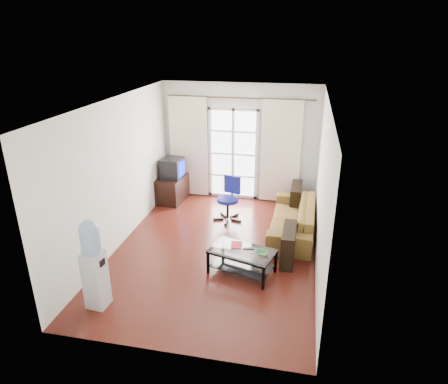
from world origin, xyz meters
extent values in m
plane|color=#541D14|center=(0.00, 0.00, 0.00)|extent=(5.20, 5.20, 0.00)
plane|color=white|center=(0.00, 0.00, 2.70)|extent=(5.20, 5.20, 0.00)
cube|color=white|center=(0.00, 2.60, 1.35)|extent=(3.60, 0.02, 2.70)
cube|color=white|center=(0.00, -2.60, 1.35)|extent=(3.60, 0.02, 2.70)
cube|color=white|center=(-1.80, 0.00, 1.35)|extent=(0.02, 5.20, 2.70)
cube|color=white|center=(1.80, 0.00, 1.35)|extent=(0.02, 5.20, 2.70)
cube|color=white|center=(-0.15, 2.56, 1.07)|extent=(1.01, 0.02, 2.04)
cube|color=white|center=(-0.15, 2.54, 1.07)|extent=(1.16, 0.06, 2.15)
cylinder|color=#4C3F2D|center=(0.00, 2.50, 2.38)|extent=(3.30, 0.04, 0.04)
cube|color=#FFEBCD|center=(-1.20, 2.48, 1.20)|extent=(0.90, 0.07, 2.35)
cube|color=#FFEBCD|center=(0.95, 2.48, 1.20)|extent=(0.90, 0.07, 2.35)
cube|color=gray|center=(0.80, 2.50, 0.33)|extent=(0.64, 0.12, 0.64)
imported|color=brown|center=(1.35, 0.97, 0.31)|extent=(2.14, 0.91, 0.61)
cube|color=silver|center=(0.60, -0.66, 0.42)|extent=(1.16, 0.86, 0.01)
cube|color=black|center=(0.60, -0.66, 0.13)|extent=(1.09, 0.78, 0.01)
cube|color=black|center=(0.05, -0.78, 0.21)|extent=(0.05, 0.05, 0.42)
cube|color=black|center=(1.00, -1.05, 0.21)|extent=(0.05, 0.05, 0.42)
cube|color=black|center=(0.20, -0.26, 0.21)|extent=(0.05, 0.05, 0.42)
cube|color=black|center=(1.14, -0.53, 0.21)|extent=(0.05, 0.05, 0.42)
imported|color=#389B55|center=(0.92, -0.72, 0.45)|extent=(0.23, 0.23, 0.05)
imported|color=#9E1913|center=(0.39, -0.53, 0.43)|extent=(0.26, 0.30, 0.02)
cube|color=black|center=(0.69, -0.59, 0.43)|extent=(0.19, 0.09, 0.02)
cube|color=black|center=(-1.50, 2.01, 0.30)|extent=(0.61, 0.86, 0.59)
cube|color=black|center=(-1.48, 2.03, 0.82)|extent=(0.49, 0.52, 0.45)
cube|color=#0C19E5|center=(-1.25, 2.01, 0.82)|extent=(0.04, 0.40, 0.34)
cube|color=black|center=(-1.68, 2.04, 0.82)|extent=(0.16, 0.34, 0.30)
cylinder|color=black|center=(-0.02, 1.27, 0.23)|extent=(0.05, 0.05, 0.47)
cylinder|color=navy|center=(-0.02, 1.27, 0.46)|extent=(0.45, 0.45, 0.07)
cube|color=navy|center=(0.03, 1.47, 0.73)|extent=(0.37, 0.15, 0.39)
cube|color=silver|center=(-1.33, -1.91, 0.45)|extent=(0.31, 0.31, 0.89)
cylinder|color=#85A7CD|center=(-1.33, -1.91, 1.07)|extent=(0.27, 0.27, 0.36)
sphere|color=#85A7CD|center=(-1.33, -1.91, 1.25)|extent=(0.27, 0.27, 0.27)
cube|color=black|center=(-1.19, -1.92, 0.75)|extent=(0.05, 0.12, 0.09)
camera|label=1|loc=(1.45, -6.26, 3.76)|focal=32.00mm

